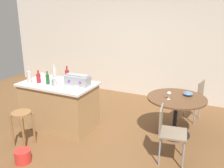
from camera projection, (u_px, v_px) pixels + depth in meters
name	position (u px, v px, depth m)	size (l,w,h in m)	color
ground_plane	(86.00, 140.00, 4.42)	(8.80, 8.80, 0.00)	brown
back_wall	(139.00, 44.00, 6.35)	(8.00, 0.10, 2.70)	beige
kitchen_island	(59.00, 105.00, 4.82)	(1.42, 0.83, 0.89)	#A37A4C
wooden_stool	(22.00, 121.00, 4.14)	(0.32, 0.32, 0.61)	olive
dining_table	(176.00, 106.00, 4.45)	(1.05, 1.05, 0.73)	black
folding_chair_near	(168.00, 130.00, 3.69)	(0.46, 0.46, 0.87)	#7F705B
folding_chair_far	(194.00, 97.00, 5.05)	(0.46, 0.46, 0.87)	#7F705B
toolbox	(78.00, 80.00, 4.55)	(0.47, 0.22, 0.20)	gray
bottle_0	(55.00, 83.00, 4.36)	(0.07, 0.07, 0.26)	#B7B2AD
bottle_1	(54.00, 72.00, 5.03)	(0.07, 0.07, 0.28)	#B7B2AD
bottle_2	(39.00, 78.00, 4.68)	(0.08, 0.08, 0.24)	maroon
bottle_3	(67.00, 75.00, 4.78)	(0.08, 0.08, 0.30)	maroon
bottle_4	(29.00, 77.00, 4.65)	(0.08, 0.08, 0.32)	#B7B2AD
bottle_5	(48.00, 79.00, 4.60)	(0.07, 0.07, 0.25)	#194C23
cup_0	(77.00, 89.00, 4.24)	(0.11, 0.08, 0.09)	white
cup_1	(42.00, 75.00, 5.04)	(0.12, 0.08, 0.09)	white
cup_2	(54.00, 83.00, 4.55)	(0.11, 0.08, 0.10)	#4C7099
wine_glass	(169.00, 94.00, 4.28)	(0.07, 0.07, 0.14)	silver
serving_bowl	(188.00, 94.00, 4.49)	(0.18, 0.18, 0.07)	#4C7099
plastic_bucket	(23.00, 156.00, 3.77)	(0.25, 0.25, 0.20)	red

